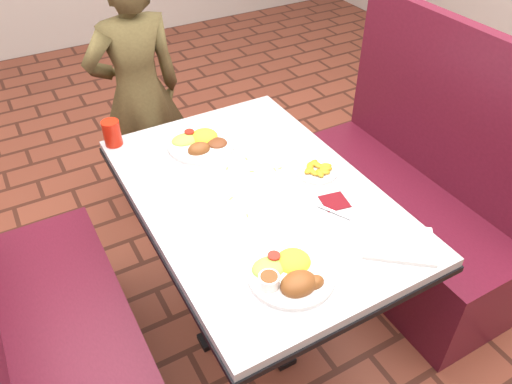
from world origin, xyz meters
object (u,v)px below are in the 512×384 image
Objects in this scene: red_tumbler at (112,133)px; booth_bench_right at (403,208)px; diner_person at (138,95)px; plantain_plate at (316,170)px; far_dinner_plate at (200,140)px; near_dinner_plate at (291,271)px; dining_table at (256,212)px; booth_bench_left at (58,355)px.

booth_bench_right is at bearing -25.65° from red_tumbler.
diner_person reaches higher than plantain_plate.
far_dinner_plate is (-0.85, 0.37, 0.45)m from booth_bench_right.
near_dinner_plate is at bearing -156.24° from booth_bench_right.
far_dinner_plate reaches higher than plantain_plate.
dining_table is 0.67m from red_tumbler.
near_dinner_plate is at bearing -30.06° from booth_bench_left.
diner_person reaches higher than red_tumbler.
booth_bench_left is at bearing -128.98° from red_tumbler.
dining_table is 1.01× the size of booth_bench_left.
red_tumbler is at bearing 149.27° from far_dinner_plate.
red_tumbler reaches higher than plantain_plate.
booth_bench_left is at bearing 52.40° from diner_person.
near_dinner_plate is at bearing 85.47° from diner_person.
dining_table is at bearing -82.64° from far_dinner_plate.
booth_bench_left reaches higher than plantain_plate.
booth_bench_left is 11.31× the size of red_tumbler.
diner_person is 5.09× the size of near_dinner_plate.
plantain_plate reaches higher than dining_table.
dining_table is at bearing 178.32° from plantain_plate.
dining_table is 0.43m from near_dinner_plate.
plantain_plate is 1.53× the size of red_tumbler.
booth_bench_left is 4.57× the size of near_dinner_plate.
red_tumbler is (-0.30, 0.18, 0.03)m from far_dinner_plate.
near_dinner_plate is 0.54m from plantain_plate.
plantain_plate is (-0.54, -0.01, 0.43)m from booth_bench_right.
booth_bench_left is at bearing 149.94° from near_dinner_plate.
red_tumbler is (-0.61, 0.56, 0.04)m from plantain_plate.
booth_bench_right reaches higher than plantain_plate.
red_tumbler is at bearing 51.02° from booth_bench_left.
diner_person is (-0.09, 1.06, 0.01)m from dining_table.
red_tumbler is at bearing 122.48° from dining_table.
far_dinner_plate reaches higher than dining_table.
plantain_plate is at bearing 46.96° from near_dinner_plate.
near_dinner_plate is at bearing -75.67° from red_tumbler.
booth_bench_right is at bearing 0.00° from dining_table.
booth_bench_right is 1.09m from near_dinner_plate.
red_tumbler is (-0.24, 0.95, 0.02)m from near_dinner_plate.
dining_table is 4.47× the size of far_dinner_plate.
near_dinner_plate is 0.97× the size of far_dinner_plate.
booth_bench_right is (1.60, 0.00, 0.00)m from booth_bench_left.
diner_person is 0.59m from red_tumbler.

